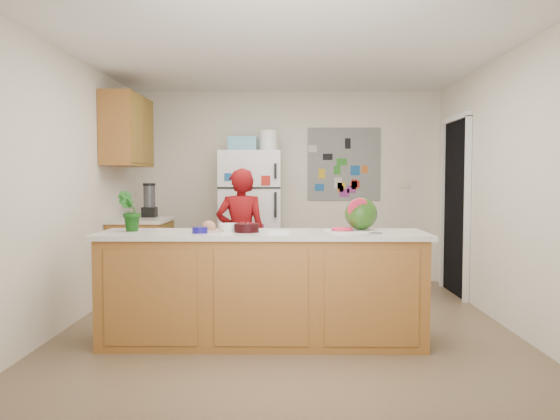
{
  "coord_description": "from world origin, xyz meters",
  "views": [
    {
      "loc": [
        -0.01,
        -4.94,
        1.35
      ],
      "look_at": [
        -0.07,
        0.2,
        1.06
      ],
      "focal_mm": 35.0,
      "sensor_mm": 36.0,
      "label": 1
    }
  ],
  "objects_px": {
    "watermelon": "(361,214)",
    "cherry_bowl": "(247,228)",
    "refrigerator": "(251,219)",
    "person": "(241,237)"
  },
  "relations": [
    {
      "from": "refrigerator",
      "to": "watermelon",
      "type": "height_order",
      "value": "refrigerator"
    },
    {
      "from": "refrigerator",
      "to": "person",
      "type": "bearing_deg",
      "value": -92.59
    },
    {
      "from": "refrigerator",
      "to": "person",
      "type": "height_order",
      "value": "refrigerator"
    },
    {
      "from": "person",
      "to": "watermelon",
      "type": "relative_size",
      "value": 5.48
    },
    {
      "from": "refrigerator",
      "to": "watermelon",
      "type": "bearing_deg",
      "value": -65.18
    },
    {
      "from": "person",
      "to": "watermelon",
      "type": "xyz_separation_m",
      "value": [
        1.11,
        -1.32,
        0.33
      ]
    },
    {
      "from": "refrigerator",
      "to": "watermelon",
      "type": "relative_size",
      "value": 6.34
    },
    {
      "from": "refrigerator",
      "to": "watermelon",
      "type": "xyz_separation_m",
      "value": [
        1.06,
        -2.3,
        0.22
      ]
    },
    {
      "from": "refrigerator",
      "to": "watermelon",
      "type": "distance_m",
      "value": 2.55
    },
    {
      "from": "watermelon",
      "to": "cherry_bowl",
      "type": "bearing_deg",
      "value": -174.4
    }
  ]
}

